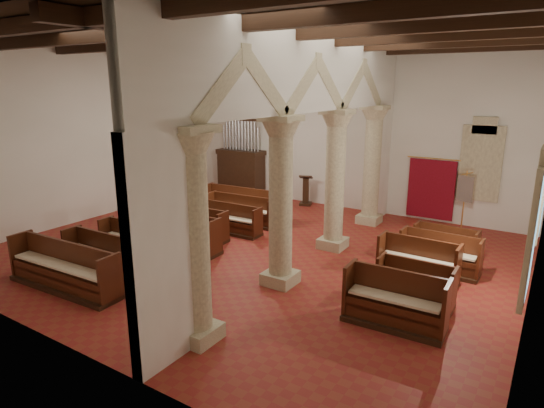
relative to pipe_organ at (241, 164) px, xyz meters
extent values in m
plane|color=maroon|center=(4.50, -5.50, -1.37)|extent=(14.00, 14.00, 0.00)
plane|color=black|center=(4.50, -5.50, 4.63)|extent=(14.00, 14.00, 0.00)
cube|color=white|center=(4.50, 0.50, 1.63)|extent=(14.00, 0.02, 6.00)
cube|color=white|center=(4.50, -11.50, 1.63)|extent=(14.00, 0.02, 6.00)
cube|color=white|center=(-2.50, -5.50, 1.63)|extent=(0.02, 12.00, 6.00)
cube|color=beige|center=(6.30, -10.00, -1.22)|extent=(0.75, 0.75, 0.30)
cylinder|color=beige|center=(6.30, -10.00, 0.58)|extent=(0.56, 0.56, 3.30)
cube|color=beige|center=(6.30, -7.00, -1.22)|extent=(0.75, 0.75, 0.30)
cylinder|color=beige|center=(6.30, -7.00, 0.58)|extent=(0.56, 0.56, 3.30)
cube|color=beige|center=(6.30, -4.00, -1.22)|extent=(0.75, 0.75, 0.30)
cylinder|color=beige|center=(6.30, -4.00, 0.58)|extent=(0.56, 0.56, 3.30)
cube|color=beige|center=(6.30, -1.00, -1.22)|extent=(0.75, 0.75, 0.30)
cylinder|color=beige|center=(6.30, -1.00, 0.58)|extent=(0.56, 0.56, 3.30)
cube|color=white|center=(6.30, -5.50, 3.66)|extent=(0.25, 11.90, 1.93)
cube|color=#3A8360|center=(11.48, -7.00, 0.83)|extent=(0.03, 1.00, 2.20)
cube|color=#3A8360|center=(9.50, 0.48, 0.83)|extent=(1.00, 0.03, 2.20)
cube|color=#331C10|center=(0.00, 0.00, -0.47)|extent=(2.00, 0.80, 1.80)
cube|color=#331C10|center=(0.00, 0.00, 0.53)|extent=(2.10, 0.85, 0.20)
cube|color=#381F11|center=(3.22, 0.00, -1.32)|extent=(0.59, 0.59, 0.10)
cube|color=#381F11|center=(3.22, 0.00, -0.81)|extent=(0.29, 0.29, 1.12)
cube|color=#381F11|center=(3.22, -0.08, -0.20)|extent=(0.61, 0.55, 0.20)
cube|color=maroon|center=(8.00, 0.42, -0.22)|extent=(1.60, 0.06, 2.10)
cylinder|color=gold|center=(8.00, 0.40, 0.88)|extent=(1.80, 0.04, 0.04)
cone|color=#331C10|center=(9.40, -1.32, -1.32)|extent=(0.33, 0.33, 0.11)
cylinder|color=gold|center=(9.40, -1.32, -0.26)|extent=(0.04, 0.04, 2.23)
cylinder|color=gold|center=(9.40, -1.32, 0.77)|extent=(0.26, 0.62, 0.03)
cube|color=navy|center=(9.40, -1.34, 0.30)|extent=(0.49, 0.20, 0.79)
cube|color=navy|center=(4.64, -9.21, -1.10)|extent=(0.37, 0.32, 0.34)
cube|color=navy|center=(3.32, -7.42, -1.12)|extent=(0.35, 0.31, 0.30)
cube|color=navy|center=(3.13, -5.54, -1.11)|extent=(0.40, 0.37, 0.33)
cylinder|color=silver|center=(1.18, -9.57, -1.21)|extent=(1.02, 0.35, 0.10)
cylinder|color=silver|center=(2.38, -9.80, -1.21)|extent=(0.94, 0.43, 0.10)
cube|color=#331C10|center=(2.12, -10.01, -1.32)|extent=(3.31, 0.90, 0.11)
cube|color=#4C1710|center=(2.12, -10.07, -1.02)|extent=(3.15, 0.57, 0.49)
cube|color=#4C1710|center=(2.12, -9.82, -0.75)|extent=(3.13, 0.21, 1.03)
cube|color=#4C1710|center=(0.51, -9.99, -0.75)|extent=(0.10, 0.65, 1.03)
cube|color=#4C1710|center=(3.73, -9.99, -0.75)|extent=(0.10, 0.65, 1.03)
cube|color=#F7E0B6|center=(2.12, -10.07, -0.75)|extent=(3.02, 0.52, 0.05)
cube|color=#331C10|center=(2.46, -8.95, -1.32)|extent=(3.03, 0.77, 0.10)
cube|color=#4D2110|center=(2.46, -9.00, -1.04)|extent=(2.87, 0.46, 0.45)
cube|color=#4D2110|center=(2.46, -8.77, -0.79)|extent=(2.87, 0.13, 0.96)
cube|color=#4D2110|center=(0.98, -8.93, -0.79)|extent=(0.08, 0.61, 0.96)
cube|color=#4D2110|center=(3.93, -8.93, -0.79)|extent=(0.08, 0.61, 0.96)
cube|color=#F7E0B6|center=(2.46, -9.00, -0.79)|extent=(2.76, 0.42, 0.05)
cube|color=#331C10|center=(2.14, -7.66, -1.32)|extent=(2.79, 0.83, 0.09)
cube|color=#4C1B10|center=(2.14, -7.71, -1.06)|extent=(2.62, 0.54, 0.42)
cube|color=#4C1B10|center=(2.14, -7.49, -0.83)|extent=(2.60, 0.23, 0.89)
cube|color=#4C1B10|center=(0.80, -7.64, -0.83)|extent=(0.10, 0.57, 0.89)
cube|color=#4C1B10|center=(3.48, -7.64, -0.83)|extent=(0.10, 0.57, 0.89)
cube|color=#F7E0B6|center=(2.14, -7.71, -0.83)|extent=(2.52, 0.49, 0.05)
cube|color=#331C10|center=(2.33, -6.58, -1.32)|extent=(3.13, 0.90, 0.10)
cube|color=#4D2810|center=(2.33, -6.63, -1.03)|extent=(2.96, 0.58, 0.47)
cube|color=#4D2810|center=(2.33, -6.39, -0.77)|extent=(2.94, 0.23, 0.99)
cube|color=#4D2810|center=(0.82, -6.56, -0.77)|extent=(0.11, 0.63, 0.99)
cube|color=#4D2810|center=(3.84, -6.56, -0.77)|extent=(0.11, 0.63, 0.99)
cube|color=#F7E0B6|center=(2.33, -6.63, -0.77)|extent=(2.84, 0.53, 0.05)
cube|color=#331C10|center=(2.12, -5.59, -1.32)|extent=(2.57, 0.78, 0.10)
cube|color=#4F1610|center=(2.12, -5.63, -1.06)|extent=(2.40, 0.48, 0.43)
cube|color=#4F1610|center=(2.12, -5.41, -0.82)|extent=(2.39, 0.17, 0.91)
cube|color=#4F1610|center=(0.89, -5.57, -0.82)|extent=(0.09, 0.58, 0.91)
cube|color=#4F1610|center=(3.36, -5.57, -0.82)|extent=(0.09, 0.58, 0.91)
cube|color=#F7E0B6|center=(2.12, -5.63, -0.82)|extent=(2.31, 0.44, 0.05)
cube|color=#331C10|center=(2.44, -4.50, -1.33)|extent=(2.98, 0.72, 0.09)
cube|color=#461A0F|center=(2.44, -4.55, -1.07)|extent=(2.83, 0.44, 0.41)
cube|color=#461A0F|center=(2.44, -4.34, -0.85)|extent=(2.82, 0.14, 0.87)
cube|color=#461A0F|center=(1.00, -4.48, -0.85)|extent=(0.08, 0.55, 0.87)
cube|color=#461A0F|center=(3.89, -4.48, -0.85)|extent=(0.08, 0.55, 0.87)
cube|color=#F7E0B6|center=(2.44, -4.55, -0.85)|extent=(2.71, 0.40, 0.05)
cube|color=#331C10|center=(2.50, -3.46, -1.32)|extent=(2.59, 0.83, 0.09)
cube|color=#572412|center=(2.50, -3.51, -1.07)|extent=(2.42, 0.53, 0.42)
cube|color=#572412|center=(2.50, -3.29, -0.83)|extent=(2.40, 0.23, 0.89)
cube|color=#572412|center=(1.26, -3.44, -0.83)|extent=(0.10, 0.57, 0.89)
cube|color=#572412|center=(3.74, -3.44, -0.83)|extent=(0.10, 0.57, 0.89)
cube|color=#F7E0B6|center=(2.50, -3.51, -0.83)|extent=(2.32, 0.49, 0.05)
cube|color=#331C10|center=(2.20, -2.83, -1.32)|extent=(3.39, 0.88, 0.10)
cube|color=#47240F|center=(2.20, -2.88, -1.03)|extent=(3.22, 0.56, 0.47)
cube|color=#47240F|center=(2.20, -2.64, -0.78)|extent=(3.21, 0.22, 0.98)
cube|color=#47240F|center=(0.55, -2.81, -0.78)|extent=(0.10, 0.62, 0.98)
cube|color=#47240F|center=(3.84, -2.81, -0.78)|extent=(0.10, 0.62, 0.98)
cube|color=#F7E0B6|center=(2.20, -2.88, -0.78)|extent=(3.09, 0.52, 0.05)
cube|color=#331C10|center=(9.28, -7.49, -1.32)|extent=(2.03, 0.82, 0.11)
cube|color=#4E2010|center=(9.28, -7.54, -1.02)|extent=(1.87, 0.49, 0.49)
cube|color=#4E2010|center=(9.28, -7.29, -0.75)|extent=(1.86, 0.13, 1.03)
cube|color=#4E2010|center=(8.31, -7.47, -0.75)|extent=(0.10, 0.65, 1.03)
cube|color=#4E2010|center=(10.25, -7.47, -0.75)|extent=(0.10, 0.65, 1.03)
cube|color=#F7E0B6|center=(9.28, -7.54, -0.75)|extent=(1.80, 0.45, 0.05)
cube|color=#331C10|center=(9.37, -6.32, -1.32)|extent=(1.66, 0.66, 0.09)
cube|color=#531E11|center=(9.37, -6.37, -1.07)|extent=(1.51, 0.38, 0.42)
cube|color=#531E11|center=(9.37, -6.15, -0.83)|extent=(1.51, 0.07, 0.89)
cube|color=#531E11|center=(8.57, -6.31, -0.83)|extent=(0.07, 0.56, 0.89)
cube|color=#531E11|center=(10.16, -6.31, -0.83)|extent=(0.07, 0.56, 0.89)
cube|color=#F7E0B6|center=(9.37, -6.37, -0.83)|extent=(1.45, 0.34, 0.05)
cube|color=#331C10|center=(9.08, -5.08, -1.32)|extent=(1.94, 0.76, 0.10)
cube|color=#49260F|center=(9.08, -5.13, -1.04)|extent=(1.78, 0.45, 0.46)
cube|color=#49260F|center=(9.08, -4.90, -0.78)|extent=(1.77, 0.11, 0.98)
cube|color=#49260F|center=(8.15, -5.06, -0.78)|extent=(0.08, 0.62, 0.98)
cube|color=#49260F|center=(10.00, -5.06, -0.78)|extent=(0.08, 0.62, 0.98)
cube|color=#F7E0B6|center=(9.08, -5.13, -0.78)|extent=(1.71, 0.41, 0.05)
cube|color=#331C10|center=(9.39, -4.15, -1.32)|extent=(2.02, 0.73, 0.10)
cube|color=#45170E|center=(9.39, -4.20, -1.05)|extent=(1.87, 0.43, 0.44)
cube|color=#45170E|center=(9.39, -3.98, -0.81)|extent=(1.86, 0.11, 0.93)
cube|color=#45170E|center=(8.42, -4.14, -0.81)|extent=(0.08, 0.59, 0.93)
cube|color=#45170E|center=(10.36, -4.14, -0.81)|extent=(0.08, 0.59, 0.93)
cube|color=#F7E0B6|center=(9.39, -4.20, -0.81)|extent=(1.79, 0.39, 0.05)
cube|color=#331C10|center=(9.35, -3.32, -1.32)|extent=(1.70, 0.73, 0.09)
cube|color=#48270F|center=(9.35, -3.36, -1.07)|extent=(1.54, 0.44, 0.42)
cube|color=#48270F|center=(9.35, -3.15, -0.83)|extent=(1.53, 0.14, 0.89)
cube|color=#48270F|center=(8.54, -3.30, -0.83)|extent=(0.09, 0.56, 0.89)
cube|color=#48270F|center=(10.15, -3.30, -0.83)|extent=(0.09, 0.56, 0.89)
cube|color=#F7E0B6|center=(9.35, -3.36, -0.83)|extent=(1.48, 0.40, 0.05)
camera|label=1|loc=(11.65, -15.78, 3.35)|focal=30.00mm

